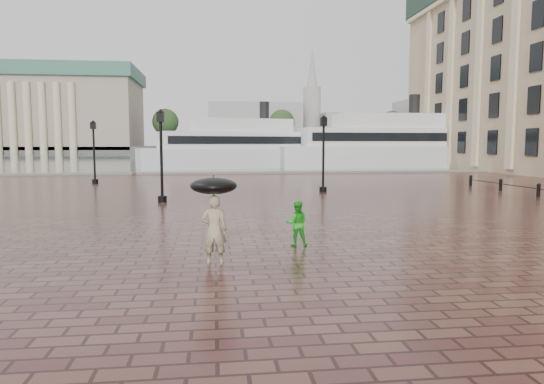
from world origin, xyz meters
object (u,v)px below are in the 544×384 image
(child_pedestrian, at_px, (297,223))
(ferry_far, at_px, (388,146))
(street_lamps, at_px, (188,153))
(ferry_near, at_px, (242,148))
(adult_pedestrian, at_px, (214,230))

(child_pedestrian, distance_m, ferry_far, 47.49)
(street_lamps, distance_m, ferry_far, 35.44)
(child_pedestrian, bearing_deg, ferry_near, -85.48)
(child_pedestrian, bearing_deg, ferry_far, -107.42)
(child_pedestrian, height_order, ferry_far, ferry_far)
(street_lamps, relative_size, ferry_far, 0.57)
(street_lamps, bearing_deg, ferry_near, 80.24)
(street_lamps, xyz_separation_m, ferry_far, (22.59, 27.30, 0.31))
(ferry_near, bearing_deg, street_lamps, -114.24)
(adult_pedestrian, bearing_deg, street_lamps, -80.77)
(child_pedestrian, relative_size, ferry_near, 0.05)
(ferry_near, distance_m, ferry_far, 17.75)
(street_lamps, relative_size, child_pedestrian, 12.17)
(child_pedestrian, bearing_deg, street_lamps, -70.88)
(adult_pedestrian, relative_size, ferry_far, 0.06)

